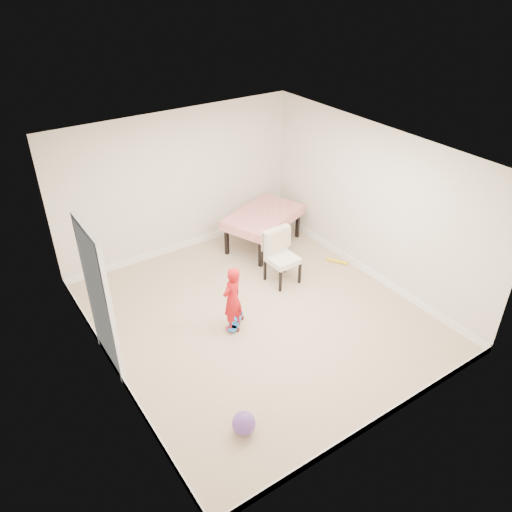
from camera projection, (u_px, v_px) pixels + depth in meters
ground at (258, 316)px, 7.69m from camera, size 5.00×5.00×0.00m
ceiling at (258, 156)px, 6.33m from camera, size 4.50×5.00×0.04m
wall_back at (179, 184)px, 8.76m from camera, size 4.50×0.04×2.60m
wall_front at (390, 341)px, 5.26m from camera, size 4.50×0.04×2.60m
wall_left at (104, 296)px, 5.95m from camera, size 0.04×5.00×2.60m
wall_right at (372, 204)px, 8.07m from camera, size 0.04×5.00×2.60m
door at (100, 302)px, 6.31m from camera, size 0.11×0.94×2.11m
baseboard_back at (184, 245)px, 9.42m from camera, size 4.50×0.02×0.12m
baseboard_front at (376, 421)px, 5.91m from camera, size 4.50×0.02×0.12m
baseboard_left at (118, 372)px, 6.60m from camera, size 0.02×5.00×0.12m
baseboard_right at (364, 268)px, 8.73m from camera, size 0.02×5.00×0.12m
dining_table at (263, 229)px, 9.35m from camera, size 1.71×1.41×0.69m
dining_chair at (283, 258)px, 8.25m from camera, size 0.53×0.61×0.94m
skateboard at (235, 322)px, 7.50m from camera, size 0.50×0.49×0.08m
child at (232, 301)px, 7.17m from camera, size 0.44×0.37×1.03m
balloon at (244, 423)px, 5.78m from camera, size 0.28×0.28×0.28m
foam_toy at (337, 261)px, 8.97m from camera, size 0.26×0.37×0.06m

